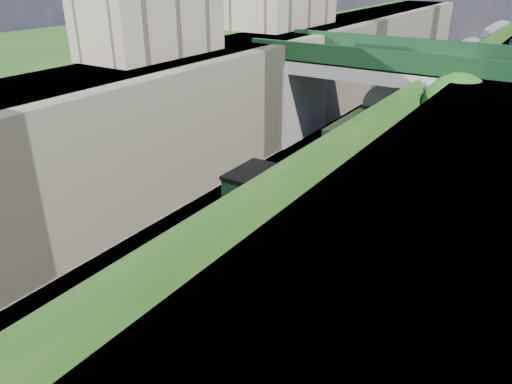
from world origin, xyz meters
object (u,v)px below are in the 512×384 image
(road_bridge, at_px, (389,95))
(tree, at_px, (459,110))
(tender, at_px, (313,190))
(locomotive, at_px, (224,252))

(road_bridge, xyz_separation_m, tree, (4.97, -3.51, 0.57))
(road_bridge, distance_m, tender, 11.11)
(tree, bearing_deg, tender, -122.75)
(road_bridge, height_order, tender, road_bridge)
(tree, xyz_separation_m, locomotive, (-4.71, -14.69, -2.75))
(road_bridge, distance_m, locomotive, 18.33)
(road_bridge, relative_size, tender, 2.67)
(tree, height_order, tender, tree)
(locomotive, bearing_deg, tree, 72.21)
(road_bridge, height_order, locomotive, road_bridge)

